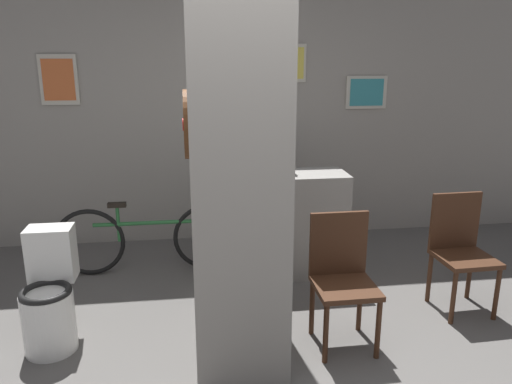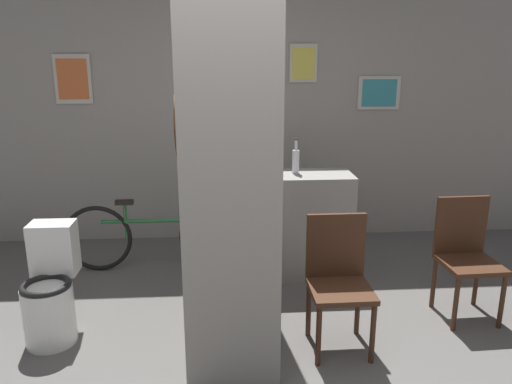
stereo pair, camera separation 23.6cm
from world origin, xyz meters
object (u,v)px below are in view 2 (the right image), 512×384
object	(u,v)px
toilet	(51,292)
bottle_tall	(296,160)
chair_near_pillar	(338,276)
chair_by_doorway	(466,252)
bicycle	(156,236)

from	to	relation	value
toilet	bottle_tall	size ratio (longest dim) A/B	2.57
toilet	chair_near_pillar	xyz separation A→B (m)	(1.98, -0.20, 0.15)
toilet	chair_near_pillar	world-z (taller)	chair_near_pillar
chair_near_pillar	toilet	bearing A→B (deg)	173.41
chair_by_doorway	bottle_tall	xyz separation A→B (m)	(-1.19, 0.83, 0.55)
chair_near_pillar	bicycle	xyz separation A→B (m)	(-1.39, 1.33, -0.17)
toilet	chair_near_pillar	distance (m)	1.99
chair_by_doorway	bicycle	xyz separation A→B (m)	(-2.45, 0.98, -0.17)
toilet	bicycle	world-z (taller)	toilet
toilet	bicycle	size ratio (longest dim) A/B	0.48
bicycle	bottle_tall	distance (m)	1.46
chair_by_doorway	bicycle	bearing A→B (deg)	155.95
toilet	chair_by_doorway	xyz separation A→B (m)	(3.03, 0.15, 0.15)
chair_by_doorway	bottle_tall	distance (m)	1.55
bicycle	bottle_tall	size ratio (longest dim) A/B	5.40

